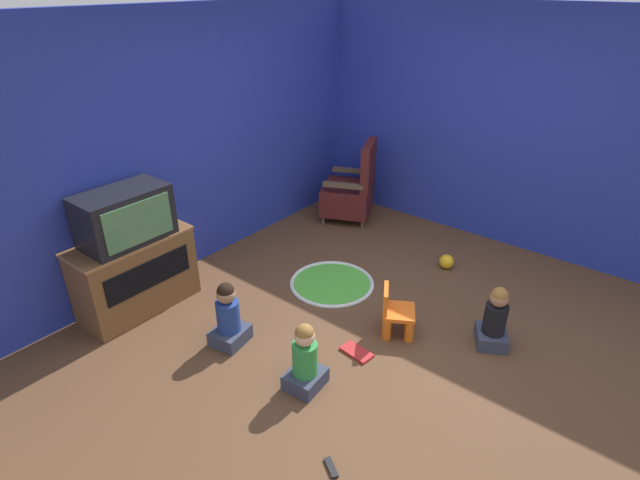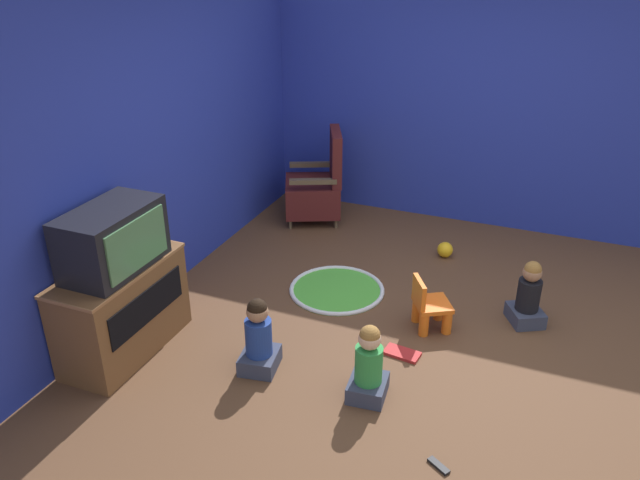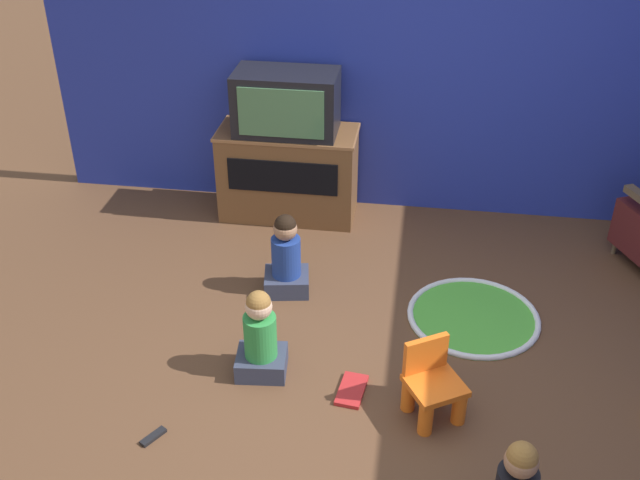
% 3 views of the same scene
% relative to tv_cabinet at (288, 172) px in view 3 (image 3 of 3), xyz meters
% --- Properties ---
extents(ground_plane, '(30.00, 30.00, 0.00)m').
position_rel_tv_cabinet_xyz_m(ground_plane, '(1.11, -1.94, -0.37)').
color(ground_plane, brown).
extents(wall_back, '(5.38, 0.12, 2.55)m').
position_rel_tv_cabinet_xyz_m(wall_back, '(0.80, 0.31, 0.91)').
color(wall_back, '#23339E').
rests_on(wall_back, ground_plane).
extents(tv_cabinet, '(1.05, 0.48, 0.71)m').
position_rel_tv_cabinet_xyz_m(tv_cabinet, '(0.00, 0.00, 0.00)').
color(tv_cabinet, brown).
rests_on(tv_cabinet, ground_plane).
extents(television, '(0.75, 0.43, 0.46)m').
position_rel_tv_cabinet_xyz_m(television, '(0.00, -0.01, 0.57)').
color(television, black).
rests_on(television, tv_cabinet).
extents(yellow_kid_chair, '(0.38, 0.38, 0.44)m').
position_rel_tv_cabinet_xyz_m(yellow_kid_chair, '(1.16, -2.05, -0.19)').
color(yellow_kid_chair, orange).
rests_on(yellow_kid_chair, ground_plane).
extents(play_mat, '(0.85, 0.85, 0.04)m').
position_rel_tv_cabinet_xyz_m(play_mat, '(1.42, -1.17, -0.36)').
color(play_mat, green).
rests_on(play_mat, ground_plane).
extents(child_watching_center, '(0.33, 0.30, 0.58)m').
position_rel_tv_cabinet_xyz_m(child_watching_center, '(0.17, -1.04, -0.11)').
color(child_watching_center, '#33384C').
rests_on(child_watching_center, ground_plane).
extents(child_watching_right, '(0.31, 0.28, 0.56)m').
position_rel_tv_cabinet_xyz_m(child_watching_right, '(0.18, -1.86, -0.12)').
color(child_watching_right, '#33384C').
rests_on(child_watching_right, ground_plane).
extents(book, '(0.17, 0.28, 0.02)m').
position_rel_tv_cabinet_xyz_m(book, '(0.72, -1.96, -0.35)').
color(book, '#B22323').
rests_on(book, ground_plane).
extents(remote_control, '(0.12, 0.15, 0.02)m').
position_rel_tv_cabinet_xyz_m(remote_control, '(-0.27, -2.46, -0.36)').
color(remote_control, black).
rests_on(remote_control, ground_plane).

